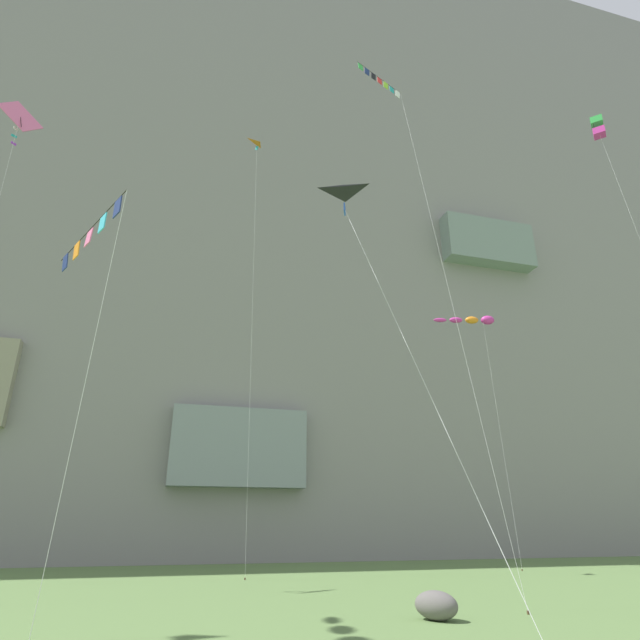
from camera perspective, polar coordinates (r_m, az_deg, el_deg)
cliff_face at (r=70.88m, az=-8.90°, el=11.21°), size 180.00×29.14×81.92m
boulder_near_cliff_base at (r=19.79m, az=12.60°, el=-28.19°), size 1.62×1.79×0.89m
kite_banner_front_field at (r=32.93m, az=7.53°, el=21.95°), size 4.35×5.00×28.04m
kite_banner_near_cliff at (r=15.92m, az=-24.09°, el=7.14°), size 2.25×4.54×10.72m
kite_delta_far_left at (r=16.20m, az=3.32°, el=10.63°), size 1.96×6.60×12.10m
kite_box_mid_center at (r=46.84m, az=28.17°, el=18.01°), size 1.34×4.43×31.69m
kite_diamond_low_left at (r=38.91m, az=-30.07°, el=18.32°), size 3.10×5.20×27.72m
kite_windsock_upper_right at (r=48.23m, az=16.42°, el=-0.04°), size 5.43×5.07×20.29m
kite_delta_high_center at (r=42.83m, az=-6.70°, el=16.26°), size 1.38×1.71×31.33m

